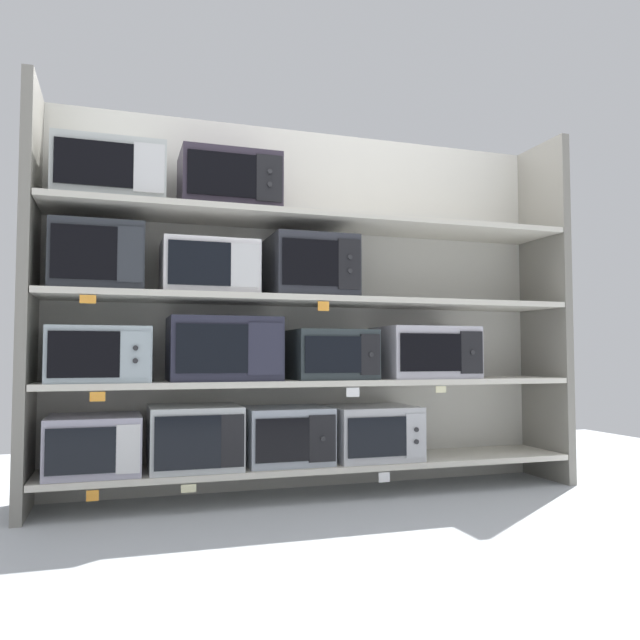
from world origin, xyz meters
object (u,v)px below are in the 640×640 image
at_px(microwave_11, 110,174).
at_px(microwave_8, 98,258).
at_px(microwave_0, 94,444).
at_px(microwave_9, 209,269).
at_px(microwave_1, 194,437).
at_px(microwave_2, 286,435).
at_px(microwave_7, 425,353).
at_px(microwave_3, 372,432).
at_px(microwave_12, 229,184).
at_px(microwave_10, 310,268).
at_px(microwave_4, 100,354).
at_px(microwave_6, 331,355).
at_px(microwave_5, 223,349).

bearing_deg(microwave_11, microwave_8, -179.79).
distance_m(microwave_0, microwave_9, 1.01).
xyz_separation_m(microwave_0, microwave_1, (0.47, -0.00, 0.02)).
xyz_separation_m(microwave_2, microwave_7, (0.80, 0.00, 0.43)).
height_order(microwave_3, microwave_11, microwave_11).
bearing_deg(microwave_12, microwave_10, 0.01).
relative_size(microwave_9, microwave_10, 1.06).
distance_m(microwave_0, microwave_7, 1.80).
relative_size(microwave_4, microwave_11, 0.89).
bearing_deg(microwave_0, microwave_10, 0.00).
height_order(microwave_6, microwave_11, microwave_11).
distance_m(microwave_1, microwave_8, 0.99).
bearing_deg(microwave_7, microwave_5, -180.00).
height_order(microwave_4, microwave_6, same).
bearing_deg(microwave_7, microwave_12, -179.99).
xyz_separation_m(microwave_0, microwave_2, (0.94, 0.00, 0.01)).
bearing_deg(microwave_3, microwave_2, -179.99).
height_order(microwave_4, microwave_5, microwave_5).
bearing_deg(microwave_7, microwave_10, -179.99).
relative_size(microwave_6, microwave_10, 0.98).
distance_m(microwave_3, microwave_10, 0.95).
bearing_deg(microwave_12, microwave_4, -179.98).
xyz_separation_m(microwave_3, microwave_6, (-0.24, 0.00, 0.42)).
xyz_separation_m(microwave_6, microwave_7, (0.56, 0.00, 0.01)).
bearing_deg(microwave_1, microwave_9, 0.08).
height_order(microwave_0, microwave_1, microwave_1).
relative_size(microwave_4, microwave_10, 1.06).
bearing_deg(microwave_8, microwave_7, 0.01).
bearing_deg(microwave_3, microwave_5, -180.00).
xyz_separation_m(microwave_7, microwave_11, (-1.69, -0.00, 0.87)).
distance_m(microwave_3, microwave_9, 1.23).
xyz_separation_m(microwave_1, microwave_4, (-0.45, 0.00, 0.41)).
xyz_separation_m(microwave_4, microwave_5, (0.59, 0.00, 0.03)).
distance_m(microwave_0, microwave_2, 0.94).
bearing_deg(microwave_3, microwave_4, -179.99).
relative_size(microwave_4, microwave_6, 1.08).
height_order(microwave_3, microwave_6, microwave_6).
height_order(microwave_4, microwave_7, microwave_7).
xyz_separation_m(microwave_4, microwave_12, (0.61, 0.00, 0.88)).
relative_size(microwave_0, microwave_8, 1.00).
distance_m(microwave_0, microwave_4, 0.43).
bearing_deg(microwave_12, microwave_3, 0.01).
bearing_deg(microwave_2, microwave_0, -180.00).
bearing_deg(microwave_10, microwave_6, 0.04).
distance_m(microwave_8, microwave_9, 0.53).
distance_m(microwave_4, microwave_6, 1.16).
bearing_deg(microwave_6, microwave_0, -179.99).
bearing_deg(microwave_2, microwave_12, -179.99).
relative_size(microwave_8, microwave_10, 0.97).
bearing_deg(microwave_6, microwave_12, -179.99).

